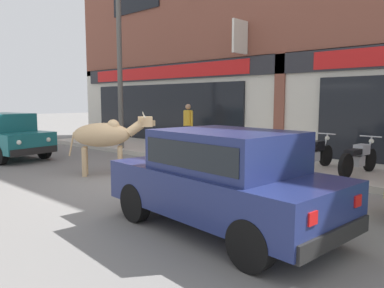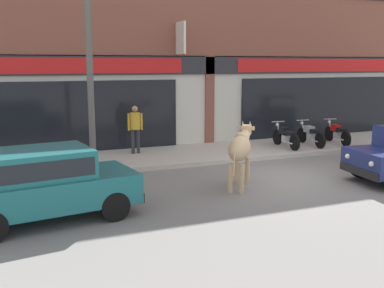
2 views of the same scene
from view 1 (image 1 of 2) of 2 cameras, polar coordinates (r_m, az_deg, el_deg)
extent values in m
plane|color=slate|center=(8.67, -4.58, -5.86)|extent=(90.00, 90.00, 0.00)
cube|color=#B7AFA3|center=(11.48, 9.24, -2.47)|extent=(19.00, 3.07, 0.14)
cube|color=beige|center=(12.88, 13.84, 5.69)|extent=(23.00, 0.55, 3.40)
cube|color=#28282D|center=(12.66, 13.31, 11.81)|extent=(22.08, 0.08, 0.64)
cube|color=black|center=(16.24, -4.90, 4.79)|extent=(8.74, 0.10, 2.40)
cube|color=red|center=(16.26, -5.01, 10.78)|extent=(9.20, 0.05, 0.52)
cube|color=brown|center=(12.63, 13.19, 5.69)|extent=(0.36, 0.12, 3.40)
cube|color=black|center=(17.99, -8.65, 20.77)|extent=(3.13, 0.06, 1.00)
cube|color=silver|center=(13.14, 7.33, 15.91)|extent=(0.08, 0.80, 1.10)
ellipsoid|color=tan|center=(9.62, -13.56, 1.37)|extent=(1.27, 1.42, 0.60)
sphere|color=tan|center=(9.59, -11.92, 2.74)|extent=(0.32, 0.32, 0.32)
cylinder|color=tan|center=(9.82, -10.87, -2.34)|extent=(0.12, 0.12, 0.72)
cylinder|color=tan|center=(9.54, -10.91, -2.61)|extent=(0.12, 0.12, 0.72)
cylinder|color=tan|center=(9.88, -15.91, -2.42)|extent=(0.12, 0.12, 0.72)
cylinder|color=tan|center=(9.60, -16.10, -2.69)|extent=(0.12, 0.12, 0.72)
cylinder|color=tan|center=(9.58, -8.68, 2.36)|extent=(0.48, 0.51, 0.43)
cube|color=tan|center=(9.58, -7.14, 3.40)|extent=(0.39, 0.42, 0.26)
cube|color=#957A57|center=(9.59, -6.07, 3.18)|extent=(0.21, 0.21, 0.14)
cone|color=beige|center=(9.67, -7.42, 4.49)|extent=(0.11, 0.12, 0.19)
cone|color=beige|center=(9.47, -7.38, 4.45)|extent=(0.11, 0.12, 0.19)
cube|color=tan|center=(9.73, -7.66, 3.80)|extent=(0.14, 0.12, 0.10)
cube|color=tan|center=(9.41, -7.60, 3.70)|extent=(0.14, 0.12, 0.10)
cylinder|color=tan|center=(9.72, -17.88, -0.02)|extent=(0.13, 0.15, 0.60)
cylinder|color=black|center=(5.95, -8.65, -8.80)|extent=(0.62, 0.24, 0.60)
cylinder|color=black|center=(6.81, 1.64, -6.74)|extent=(0.62, 0.24, 0.60)
cylinder|color=black|center=(4.30, 8.89, -14.97)|extent=(0.62, 0.24, 0.60)
cylinder|color=black|center=(5.43, 18.80, -10.61)|extent=(0.62, 0.24, 0.60)
cube|color=navy|center=(5.45, 4.43, -6.92)|extent=(3.64, 1.94, 0.60)
cube|color=navy|center=(5.28, 5.27, -0.97)|extent=(2.04, 1.62, 0.56)
cube|color=black|center=(5.28, 5.27, -0.97)|extent=(1.89, 1.63, 0.35)
cube|color=black|center=(6.79, -6.21, -6.13)|extent=(0.27, 1.52, 0.20)
cube|color=black|center=(4.54, 20.73, -13.06)|extent=(0.27, 1.52, 0.20)
sphere|color=silver|center=(6.49, -9.86, -4.07)|extent=(0.14, 0.14, 0.14)
sphere|color=silver|center=(7.03, -3.19, -3.15)|extent=(0.14, 0.14, 0.14)
cube|color=red|center=(4.01, 17.88, -10.74)|extent=(0.05, 0.16, 0.14)
cube|color=red|center=(4.87, 23.91, -7.93)|extent=(0.05, 0.16, 0.14)
cylinder|color=black|center=(12.97, -21.63, -0.79)|extent=(0.62, 0.26, 0.60)
cylinder|color=black|center=(12.24, -27.22, -1.48)|extent=(0.62, 0.26, 0.60)
cylinder|color=black|center=(14.93, -26.56, -0.10)|extent=(0.62, 0.26, 0.60)
cube|color=#196066|center=(13.55, -26.93, 0.54)|extent=(3.69, 2.08, 0.60)
cube|color=#196066|center=(13.60, -27.26, 2.99)|extent=(2.09, 1.70, 0.56)
cube|color=black|center=(13.60, -27.26, 2.99)|extent=(1.94, 1.69, 0.35)
cube|color=black|center=(12.09, -22.93, -0.97)|extent=(0.33, 1.52, 0.20)
sphere|color=silver|center=(12.30, -21.04, 0.64)|extent=(0.14, 0.14, 0.14)
sphere|color=silver|center=(11.78, -24.88, 0.22)|extent=(0.14, 0.14, 0.14)
cylinder|color=black|center=(10.55, 19.72, -1.65)|extent=(0.15, 0.57, 0.56)
cylinder|color=black|center=(9.47, 16.19, -2.43)|extent=(0.15, 0.57, 0.56)
cube|color=#B2B5BA|center=(9.98, 18.00, -1.81)|extent=(0.23, 0.34, 0.24)
cube|color=black|center=(10.09, 18.50, -0.25)|extent=(0.27, 0.42, 0.24)
cube|color=black|center=(9.74, 17.36, -0.56)|extent=(0.26, 0.54, 0.12)
cylinder|color=#B2B5BA|center=(10.46, 19.63, -0.06)|extent=(0.06, 0.27, 0.59)
cylinder|color=#B2B5BA|center=(10.47, 19.79, 1.48)|extent=(0.52, 0.07, 0.03)
sphere|color=silver|center=(10.53, 19.92, 0.85)|extent=(0.12, 0.12, 0.12)
cylinder|color=#B2B5BA|center=(9.74, 16.38, -2.43)|extent=(0.10, 0.48, 0.06)
cylinder|color=black|center=(10.19, 25.45, -2.19)|extent=(0.15, 0.57, 0.56)
cylinder|color=black|center=(9.06, 22.40, -3.08)|extent=(0.15, 0.57, 0.56)
cube|color=#B2B5BA|center=(9.59, 23.98, -2.39)|extent=(0.23, 0.34, 0.24)
cube|color=#A8AAB2|center=(9.70, 24.44, -0.76)|extent=(0.28, 0.42, 0.24)
cube|color=black|center=(9.34, 23.45, -1.11)|extent=(0.27, 0.54, 0.12)
cylinder|color=#B2B5BA|center=(10.09, 25.40, -0.55)|extent=(0.06, 0.27, 0.59)
cylinder|color=#B2B5BA|center=(10.10, 25.57, 1.05)|extent=(0.52, 0.08, 0.03)
sphere|color=silver|center=(10.17, 25.67, 0.40)|extent=(0.12, 0.12, 0.12)
cylinder|color=#B2B5BA|center=(9.33, 22.43, -3.06)|extent=(0.10, 0.48, 0.06)
cylinder|color=#2D2D33|center=(13.84, -0.83, 1.18)|extent=(0.11, 0.11, 0.82)
cylinder|color=#2D2D33|center=(13.70, -0.35, 1.12)|extent=(0.11, 0.11, 0.82)
cylinder|color=gold|center=(13.72, -0.59, 4.02)|extent=(0.32, 0.32, 0.56)
cylinder|color=gold|center=(13.88, -1.15, 3.94)|extent=(0.08, 0.08, 0.56)
cylinder|color=gold|center=(13.56, -0.02, 3.87)|extent=(0.08, 0.08, 0.56)
sphere|color=tan|center=(13.70, -0.60, 5.69)|extent=(0.20, 0.20, 0.20)
cylinder|color=#595651|center=(13.86, -10.93, 10.60)|extent=(0.18, 0.18, 5.43)
camera|label=2|loc=(14.03, -66.47, 7.71)|focal=42.00mm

